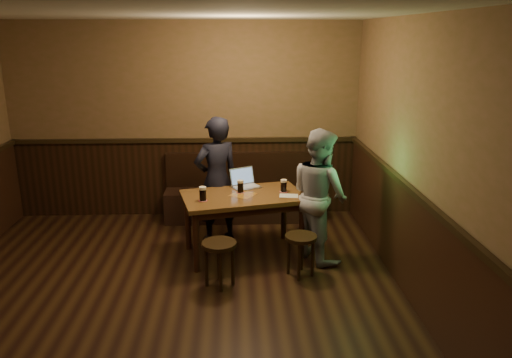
{
  "coord_description": "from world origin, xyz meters",
  "views": [
    {
      "loc": [
        0.72,
        -4.16,
        2.62
      ],
      "look_at": [
        0.95,
        1.4,
        0.99
      ],
      "focal_mm": 35.0,
      "sensor_mm": 36.0,
      "label": 1
    }
  ],
  "objects_px": {
    "stool_left": "(219,251)",
    "pint_mid": "(240,186)",
    "person_suit": "(217,180)",
    "pint_right": "(284,186)",
    "stool_right": "(301,244)",
    "laptop": "(244,182)",
    "pub_table": "(243,203)",
    "pint_left": "(203,194)",
    "person_grey": "(319,195)",
    "bench": "(242,198)"
  },
  "relations": [
    {
      "from": "pint_mid",
      "to": "person_suit",
      "type": "relative_size",
      "value": 0.1
    },
    {
      "from": "person_grey",
      "to": "pub_table",
      "type": "bearing_deg",
      "value": 55.79
    },
    {
      "from": "pint_left",
      "to": "person_suit",
      "type": "bearing_deg",
      "value": 78.22
    },
    {
      "from": "pint_right",
      "to": "pint_left",
      "type": "bearing_deg",
      "value": -163.1
    },
    {
      "from": "pint_mid",
      "to": "person_grey",
      "type": "relative_size",
      "value": 0.1
    },
    {
      "from": "laptop",
      "to": "pub_table",
      "type": "bearing_deg",
      "value": -121.55
    },
    {
      "from": "pub_table",
      "to": "bench",
      "type": "bearing_deg",
      "value": 76.77
    },
    {
      "from": "stool_right",
      "to": "laptop",
      "type": "relative_size",
      "value": 1.16
    },
    {
      "from": "bench",
      "to": "pint_left",
      "type": "xyz_separation_m",
      "value": [
        -0.47,
        -1.44,
        0.54
      ]
    },
    {
      "from": "pub_table",
      "to": "pint_right",
      "type": "relative_size",
      "value": 10.04
    },
    {
      "from": "pint_left",
      "to": "person_suit",
      "type": "height_order",
      "value": "person_suit"
    },
    {
      "from": "pub_table",
      "to": "stool_right",
      "type": "height_order",
      "value": "pub_table"
    },
    {
      "from": "pub_table",
      "to": "laptop",
      "type": "bearing_deg",
      "value": 72.9
    },
    {
      "from": "bench",
      "to": "pint_left",
      "type": "bearing_deg",
      "value": -107.93
    },
    {
      "from": "pub_table",
      "to": "stool_left",
      "type": "bearing_deg",
      "value": -121.97
    },
    {
      "from": "stool_right",
      "to": "person_grey",
      "type": "xyz_separation_m",
      "value": [
        0.27,
        0.48,
        0.41
      ]
    },
    {
      "from": "stool_left",
      "to": "pint_mid",
      "type": "distance_m",
      "value": 1.02
    },
    {
      "from": "pint_right",
      "to": "laptop",
      "type": "distance_m",
      "value": 0.53
    },
    {
      "from": "pint_mid",
      "to": "pint_right",
      "type": "bearing_deg",
      "value": 0.73
    },
    {
      "from": "stool_left",
      "to": "person_suit",
      "type": "bearing_deg",
      "value": 92.8
    },
    {
      "from": "pub_table",
      "to": "person_grey",
      "type": "xyz_separation_m",
      "value": [
        0.9,
        -0.12,
        0.13
      ]
    },
    {
      "from": "bench",
      "to": "stool_left",
      "type": "height_order",
      "value": "bench"
    },
    {
      "from": "stool_left",
      "to": "pint_left",
      "type": "distance_m",
      "value": 0.77
    },
    {
      "from": "pint_mid",
      "to": "bench",
      "type": "bearing_deg",
      "value": 88.48
    },
    {
      "from": "stool_right",
      "to": "pint_left",
      "type": "bearing_deg",
      "value": 160.05
    },
    {
      "from": "pub_table",
      "to": "laptop",
      "type": "xyz_separation_m",
      "value": [
        0.02,
        0.33,
        0.16
      ]
    },
    {
      "from": "person_suit",
      "to": "pint_left",
      "type": "bearing_deg",
      "value": 52.28
    },
    {
      "from": "pint_left",
      "to": "laptop",
      "type": "distance_m",
      "value": 0.72
    },
    {
      "from": "pint_mid",
      "to": "laptop",
      "type": "height_order",
      "value": "laptop"
    },
    {
      "from": "stool_right",
      "to": "person_suit",
      "type": "relative_size",
      "value": 0.29
    },
    {
      "from": "pint_right",
      "to": "person_suit",
      "type": "height_order",
      "value": "person_suit"
    },
    {
      "from": "bench",
      "to": "pub_table",
      "type": "height_order",
      "value": "bench"
    },
    {
      "from": "pub_table",
      "to": "person_suit",
      "type": "height_order",
      "value": "person_suit"
    },
    {
      "from": "pint_right",
      "to": "person_grey",
      "type": "xyz_separation_m",
      "value": [
        0.4,
        -0.21,
        -0.05
      ]
    },
    {
      "from": "person_grey",
      "to": "bench",
      "type": "bearing_deg",
      "value": 6.65
    },
    {
      "from": "stool_left",
      "to": "pint_left",
      "type": "bearing_deg",
      "value": 108.28
    },
    {
      "from": "person_suit",
      "to": "pint_right",
      "type": "bearing_deg",
      "value": 130.46
    },
    {
      "from": "pub_table",
      "to": "stool_right",
      "type": "bearing_deg",
      "value": -56.79
    },
    {
      "from": "pint_mid",
      "to": "stool_left",
      "type": "bearing_deg",
      "value": -105.16
    },
    {
      "from": "pint_right",
      "to": "person_suit",
      "type": "xyz_separation_m",
      "value": [
        -0.83,
        0.36,
        -0.02
      ]
    },
    {
      "from": "pint_left",
      "to": "person_grey",
      "type": "xyz_separation_m",
      "value": [
        1.36,
        0.08,
        -0.06
      ]
    },
    {
      "from": "pub_table",
      "to": "stool_right",
      "type": "relative_size",
      "value": 3.3
    },
    {
      "from": "pub_table",
      "to": "pint_left",
      "type": "relative_size",
      "value": 9.35
    },
    {
      "from": "pint_mid",
      "to": "laptop",
      "type": "distance_m",
      "value": 0.25
    },
    {
      "from": "pint_right",
      "to": "laptop",
      "type": "height_order",
      "value": "laptop"
    },
    {
      "from": "pub_table",
      "to": "stool_right",
      "type": "distance_m",
      "value": 0.91
    },
    {
      "from": "pint_left",
      "to": "pint_right",
      "type": "xyz_separation_m",
      "value": [
        0.96,
        0.29,
        -0.01
      ]
    },
    {
      "from": "bench",
      "to": "pint_mid",
      "type": "distance_m",
      "value": 1.27
    },
    {
      "from": "pint_right",
      "to": "pint_mid",
      "type": "bearing_deg",
      "value": -179.27
    },
    {
      "from": "stool_left",
      "to": "pint_left",
      "type": "relative_size",
      "value": 2.97
    }
  ]
}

